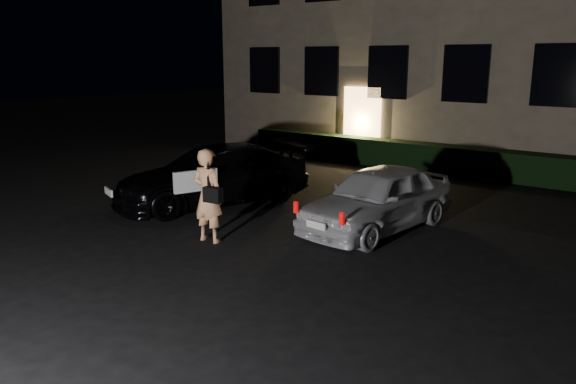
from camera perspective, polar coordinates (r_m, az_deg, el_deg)
The scene contains 5 objects.
ground at distance 9.23m, azimuth -7.79°, elevation -8.78°, with size 80.00×80.00×0.00m, color black.
hedge at distance 17.86m, azimuth 16.54°, elevation 3.10°, with size 15.00×0.70×0.85m, color black.
sedan at distance 13.69m, azimuth -7.65°, elevation 1.68°, with size 3.56×5.21×1.40m.
hatch at distance 11.67m, azimuth 9.11°, elevation -0.62°, with size 2.05×4.08×1.33m.
man at distance 10.82m, azimuth -8.10°, elevation -0.34°, with size 0.78×0.49×1.83m.
Camera 1 is at (6.07, -6.02, 3.48)m, focal length 35.00 mm.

